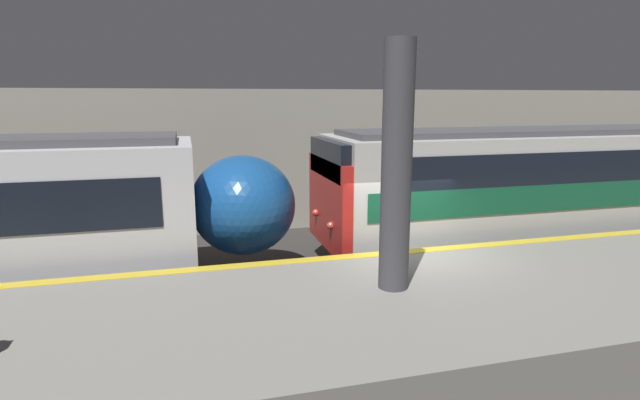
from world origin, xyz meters
The scene contains 5 objects.
ground_plane centered at (0.00, 0.00, 0.00)m, with size 120.00×120.00×0.00m, color #33302D.
platform centered at (0.00, -2.29, 0.56)m, with size 40.00×4.57×1.12m.
station_rear_barrier centered at (0.00, 6.51, 2.28)m, with size 50.00×0.15×4.55m.
support_pillar_near centered at (-1.20, -1.92, 3.16)m, with size 0.50×0.50×4.10m.
train_boxy centered at (6.65, 2.04, 1.79)m, with size 16.04×3.05×3.49m.
Camera 1 is at (-4.50, -9.38, 4.29)m, focal length 28.00 mm.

